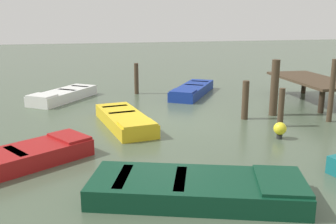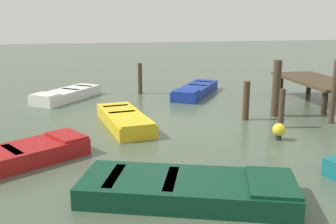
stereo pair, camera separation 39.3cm
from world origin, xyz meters
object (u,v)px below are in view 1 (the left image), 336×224
Objects in this scene: rowboat_dark_green at (198,188)px; rowboat_white at (63,95)px; mooring_piling_far_right at (332,91)px; rowboat_blue at (192,90)px; mooring_piling_near_left at (245,100)px; rowboat_red at (27,156)px; rowboat_yellow at (125,120)px; dock_segment at (313,81)px; mooring_piling_mid_left at (281,108)px; mooring_piling_near_right at (274,88)px; mooring_piling_mid_right at (136,79)px; marker_buoy at (280,129)px.

rowboat_dark_green is 1.30× the size of rowboat_white.
rowboat_white is 10.24m from mooring_piling_far_right.
mooring_piling_near_left reaches higher than rowboat_blue.
rowboat_blue is at bearing -173.81° from mooring_piling_near_left.
rowboat_red is 0.91× the size of rowboat_yellow.
dock_segment reaches higher than rowboat_blue.
rowboat_dark_green is at bearing -33.01° from mooring_piling_near_left.
rowboat_yellow is 2.86× the size of mooring_piling_mid_left.
mooring_piling_near_right reaches higher than rowboat_blue.
mooring_piling_mid_left is (5.47, 1.17, 0.39)m from rowboat_blue.
mooring_piling_near_right is (4.34, 7.19, 0.76)m from rowboat_white.
mooring_piling_near_right reaches higher than mooring_piling_mid_right.
mooring_piling_near_right is 4.05× the size of marker_buoy.
mooring_piling_mid_left is at bearing -20.17° from mooring_piling_near_right.
dock_segment reaches higher than rowboat_dark_green.
mooring_piling_mid_right is (-5.20, -2.82, 0.03)m from mooring_piling_near_left.
marker_buoy is at bearing 0.84° from mooring_piling_near_left.
rowboat_yellow is 1.69× the size of mooring_piling_far_right.
mooring_piling_near_right is (-0.24, 1.19, 0.32)m from mooring_piling_near_left.
mooring_piling_mid_left is (1.11, 0.70, -0.04)m from mooring_piling_near_left.
rowboat_white is at bearing 124.48° from rowboat_dark_green.
mooring_piling_near_right is (4.12, 1.66, 0.76)m from rowboat_blue.
rowboat_yellow is at bearing -119.59° from marker_buoy.
mooring_piling_mid_right reaches higher than mooring_piling_mid_left.
mooring_piling_near_right is 2.82m from marker_buoy.
rowboat_yellow is 1.79× the size of mooring_piling_near_right.
rowboat_yellow is at bearing -13.45° from mooring_piling_mid_right.
mooring_piling_mid_left is (-1.47, 7.40, 0.39)m from rowboat_red.
rowboat_red is at bearing -53.49° from rowboat_yellow.
rowboat_dark_green is 9.98m from rowboat_blue.
rowboat_dark_green is at bearing -42.32° from dock_segment.
mooring_piling_mid_right reaches higher than rowboat_yellow.
rowboat_white and rowboat_yellow have the same top height.
mooring_piling_mid_left reaches higher than rowboat_dark_green.
marker_buoy reaches higher than rowboat_white.
mooring_piling_near_left reaches higher than marker_buoy.
mooring_piling_near_left is at bearing -111.09° from mooring_piling_far_right.
dock_segment is 1.30× the size of rowboat_yellow.
rowboat_white is at bearing -59.56° from rowboat_blue.
dock_segment is at bearing 92.20° from rowboat_blue.
rowboat_red is 8.42m from mooring_piling_near_right.
mooring_piling_mid_right is (-3.35, -6.61, -0.15)m from dock_segment.
rowboat_dark_green is 1.34× the size of rowboat_red.
dock_segment reaches higher than rowboat_red.
mooring_piling_near_right is (-5.43, 4.56, 0.76)m from rowboat_dark_green.
mooring_piling_mid_right reaches higher than mooring_piling_near_left.
marker_buoy is at bearing 51.98° from rowboat_yellow.
mooring_piling_near_left reaches higher than rowboat_white.
mooring_piling_near_right reaches higher than rowboat_yellow.
mooring_piling_near_left is (-5.19, 3.37, 0.44)m from rowboat_dark_green.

